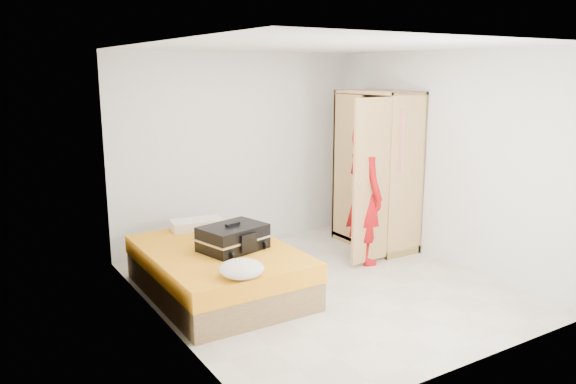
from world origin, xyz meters
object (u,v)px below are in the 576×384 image
round_cushion (242,269)px  person (365,195)px  wardrobe (376,174)px  bed (219,271)px  suitcase (233,238)px

round_cushion → person: bearing=22.0°
wardrobe → bed: bearing=-171.1°
suitcase → person: bearing=-10.9°
wardrobe → round_cushion: 2.99m
bed → person: size_ratio=1.18×
person → round_cushion: (-2.15, -0.87, -0.27)m
bed → suitcase: size_ratio=2.61×
suitcase → round_cushion: size_ratio=1.86×
bed → wardrobe: wardrobe is taller
person → round_cushion: 2.33m
bed → wardrobe: bearing=8.9°
person → suitcase: size_ratio=2.20×
bed → suitcase: suitcase is taller
wardrobe → person: bearing=-142.1°
bed → person: person is taller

